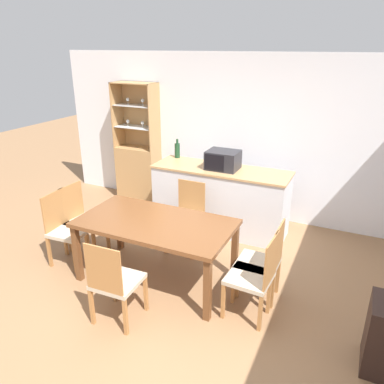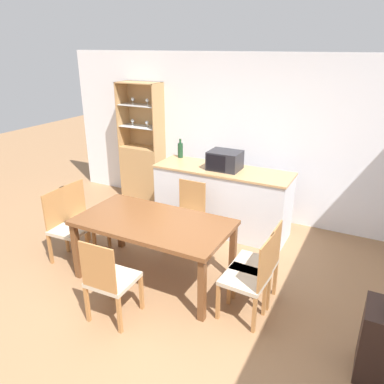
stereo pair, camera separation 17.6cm
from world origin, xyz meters
name	(u,v)px [view 1 (the left image)]	position (x,y,z in m)	size (l,w,h in m)	color
ground_plane	(171,302)	(0.00, 0.00, 0.00)	(18.00, 18.00, 0.00)	#936B47
wall_back	(249,138)	(0.00, 2.63, 1.27)	(6.80, 0.06, 2.55)	silver
kitchen_counter	(220,199)	(-0.17, 1.89, 0.49)	(2.01, 0.65, 0.97)	silver
display_cabinet	(139,166)	(-1.94, 2.43, 0.62)	(0.76, 0.36, 2.06)	tan
dining_table	(156,228)	(-0.37, 0.34, 0.68)	(1.78, 0.96, 0.76)	brown
dining_chair_side_left_far	(82,220)	(-1.60, 0.49, 0.46)	(0.46, 0.46, 0.94)	#C1B299
dining_chair_side_right_near	(254,277)	(0.86, 0.20, 0.46)	(0.46, 0.46, 0.94)	#C1B299
dining_chair_head_far	(187,217)	(-0.37, 1.16, 0.46)	(0.44, 0.44, 0.94)	#C1B299
dining_chair_head_near	(115,282)	(-0.37, -0.47, 0.46)	(0.45, 0.45, 0.94)	#C1B299
dining_chair_side_left_near	(67,229)	(-1.60, 0.19, 0.46)	(0.46, 0.46, 0.94)	#C1B299
dining_chair_side_right_far	(262,262)	(0.86, 0.48, 0.46)	(0.44, 0.44, 0.94)	#C1B299
microwave	(223,160)	(-0.14, 1.89, 1.10)	(0.45, 0.37, 0.27)	#232328
wine_bottle	(177,150)	(-1.00, 2.13, 1.09)	(0.08, 0.08, 0.30)	#193D23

